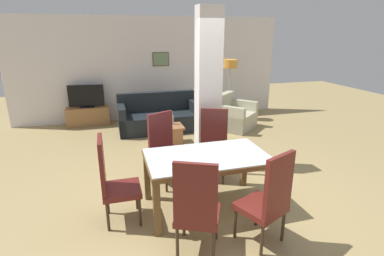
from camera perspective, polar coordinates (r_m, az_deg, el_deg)
The scene contains 16 objects.
ground_plane at distance 4.28m, azimuth 2.74°, elevation -14.60°, with size 18.00×18.00×0.00m, color #9F8856.
back_wall at distance 8.28m, azimuth -7.71°, elevation 11.11°, with size 7.20×0.09×2.70m.
divider_pillar at distance 5.10m, azimuth 3.11°, elevation 7.12°, with size 0.41×0.28×2.70m.
dining_table at distance 3.99m, azimuth 2.87°, elevation -7.26°, with size 1.60×0.94×0.76m.
dining_chair_head_left at distance 3.83m, azimuth -14.82°, elevation -9.47°, with size 0.46×0.46×1.12m.
dining_chair_near_right at distance 3.42m, azimuth 14.37°, elevation -12.87°, with size 0.61×0.61×1.12m.
dining_chair_far_right at distance 4.88m, azimuth 4.07°, elevation -2.83°, with size 0.61×0.61×1.12m.
dining_chair_near_left at distance 3.18m, azimuth 0.91°, elevation -14.86°, with size 0.61×0.61×1.12m.
dining_chair_far_left at distance 4.68m, azimuth -5.18°, elevation -3.77°, with size 0.61×0.61×1.12m.
sofa at distance 7.34m, azimuth -6.35°, elevation 1.94°, with size 1.92×0.89×0.89m.
armchair at distance 7.51m, azimuth 7.81°, elevation 2.17°, with size 1.27×1.26×0.84m.
coffee_table at distance 6.41m, azimuth -4.62°, elevation -1.28°, with size 0.65×0.49×0.40m.
bottle at distance 6.45m, azimuth -3.82°, elevation 1.71°, with size 0.07×0.07×0.29m.
tv_stand at distance 8.15m, azimuth -19.13°, elevation 2.18°, with size 1.05×0.40×0.47m.
tv_screen at distance 8.04m, azimuth -19.50°, elevation 5.70°, with size 0.87×0.24×0.57m.
floor_lamp at distance 8.13m, azimuth 7.28°, elevation 11.07°, with size 0.36×0.36×1.61m.
Camera 1 is at (-1.18, -3.42, 2.29)m, focal length 28.00 mm.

